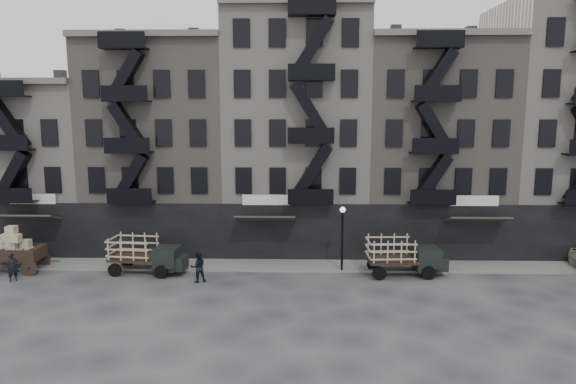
{
  "coord_description": "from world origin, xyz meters",
  "views": [
    {
      "loc": [
        0.3,
        -29.19,
        10.42
      ],
      "look_at": [
        -0.49,
        4.0,
        4.99
      ],
      "focal_mm": 32.0,
      "sensor_mm": 36.0,
      "label": 1
    }
  ],
  "objects_px": {
    "wagon": "(14,246)",
    "stake_truck_west": "(146,252)",
    "stake_truck_east": "(404,253)",
    "pedestrian_mid": "(198,267)",
    "pedestrian_west": "(13,267)"
  },
  "relations": [
    {
      "from": "stake_truck_west",
      "to": "stake_truck_east",
      "type": "xyz_separation_m",
      "value": [
        16.37,
        -0.01,
        0.03
      ]
    },
    {
      "from": "wagon",
      "to": "stake_truck_east",
      "type": "bearing_deg",
      "value": -1.08
    },
    {
      "from": "pedestrian_mid",
      "to": "stake_truck_east",
      "type": "bearing_deg",
      "value": 166.81
    },
    {
      "from": "wagon",
      "to": "stake_truck_east",
      "type": "xyz_separation_m",
      "value": [
        24.95,
        -0.19,
        -0.3
      ]
    },
    {
      "from": "wagon",
      "to": "stake_truck_west",
      "type": "bearing_deg",
      "value": -1.84
    },
    {
      "from": "pedestrian_west",
      "to": "pedestrian_mid",
      "type": "xyz_separation_m",
      "value": [
        11.29,
        0.15,
        0.05
      ]
    },
    {
      "from": "stake_truck_west",
      "to": "pedestrian_west",
      "type": "relative_size",
      "value": 2.78
    },
    {
      "from": "wagon",
      "to": "stake_truck_west",
      "type": "distance_m",
      "value": 8.59
    },
    {
      "from": "stake_truck_east",
      "to": "pedestrian_mid",
      "type": "xyz_separation_m",
      "value": [
        -12.69,
        -1.65,
        -0.46
      ]
    },
    {
      "from": "wagon",
      "to": "stake_truck_west",
      "type": "xyz_separation_m",
      "value": [
        8.59,
        -0.18,
        -0.32
      ]
    },
    {
      "from": "stake_truck_east",
      "to": "pedestrian_mid",
      "type": "relative_size",
      "value": 2.65
    },
    {
      "from": "stake_truck_west",
      "to": "pedestrian_west",
      "type": "height_order",
      "value": "stake_truck_west"
    },
    {
      "from": "stake_truck_west",
      "to": "pedestrian_mid",
      "type": "relative_size",
      "value": 2.62
    },
    {
      "from": "stake_truck_east",
      "to": "pedestrian_mid",
      "type": "distance_m",
      "value": 12.8
    },
    {
      "from": "stake_truck_east",
      "to": "pedestrian_west",
      "type": "height_order",
      "value": "stake_truck_east"
    }
  ]
}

